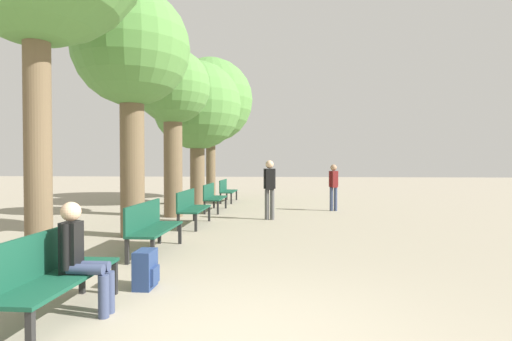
{
  "coord_description": "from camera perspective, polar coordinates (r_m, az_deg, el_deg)",
  "views": [
    {
      "loc": [
        0.62,
        -3.52,
        1.66
      ],
      "look_at": [
        -0.15,
        6.79,
        1.43
      ],
      "focal_mm": 28.0,
      "sensor_mm": 36.0,
      "label": 1
    }
  ],
  "objects": [
    {
      "name": "bench_row_0",
      "position": [
        4.81,
        -27.16,
        -12.51
      ],
      "size": [
        0.51,
        1.74,
        0.91
      ],
      "color": "#144733",
      "rests_on": "ground_plane"
    },
    {
      "name": "bench_row_1",
      "position": [
        7.55,
        -14.8,
        -7.41
      ],
      "size": [
        0.51,
        1.74,
        0.91
      ],
      "color": "#144733",
      "rests_on": "ground_plane"
    },
    {
      "name": "bench_row_2",
      "position": [
        10.48,
        -9.27,
        -4.96
      ],
      "size": [
        0.51,
        1.74,
        0.91
      ],
      "color": "#144733",
      "rests_on": "ground_plane"
    },
    {
      "name": "bench_row_3",
      "position": [
        13.47,
        -6.2,
        -3.57
      ],
      "size": [
        0.51,
        1.74,
        0.91
      ],
      "color": "#144733",
      "rests_on": "ground_plane"
    },
    {
      "name": "bench_row_4",
      "position": [
        16.49,
        -4.25,
        -2.68
      ],
      "size": [
        0.51,
        1.74,
        0.91
      ],
      "color": "#144733",
      "rests_on": "ground_plane"
    },
    {
      "name": "tree_row_1",
      "position": [
        9.55,
        -17.35,
        15.68
      ],
      "size": [
        2.56,
        2.56,
        5.46
      ],
      "color": "brown",
      "rests_on": "ground_plane"
    },
    {
      "name": "tree_row_2",
      "position": [
        12.46,
        -11.81,
        10.86
      ],
      "size": [
        2.25,
        2.25,
        5.05
      ],
      "color": "brown",
      "rests_on": "ground_plane"
    },
    {
      "name": "tree_row_3",
      "position": [
        15.63,
        -8.4,
        8.99
      ],
      "size": [
        3.37,
        3.37,
        5.5
      ],
      "color": "brown",
      "rests_on": "ground_plane"
    },
    {
      "name": "tree_row_4",
      "position": [
        18.37,
        -6.51,
        9.85
      ],
      "size": [
        3.8,
        3.8,
        6.33
      ],
      "color": "brown",
      "rests_on": "ground_plane"
    },
    {
      "name": "person_seated",
      "position": [
        4.79,
        -23.69,
        -10.89
      ],
      "size": [
        0.55,
        0.31,
        1.22
      ],
      "color": "#384260",
      "rests_on": "ground_plane"
    },
    {
      "name": "backpack",
      "position": [
        5.57,
        -15.48,
        -13.47
      ],
      "size": [
        0.27,
        0.37,
        0.5
      ],
      "color": "navy",
      "rests_on": "ground_plane"
    },
    {
      "name": "pedestrian_near",
      "position": [
        11.41,
        1.95,
        -2.18
      ],
      "size": [
        0.34,
        0.24,
        1.7
      ],
      "color": "#4C4C4C",
      "rests_on": "ground_plane"
    },
    {
      "name": "pedestrian_mid",
      "position": [
        13.7,
        11.01,
        -1.94
      ],
      "size": [
        0.32,
        0.27,
        1.57
      ],
      "color": "#384260",
      "rests_on": "ground_plane"
    }
  ]
}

